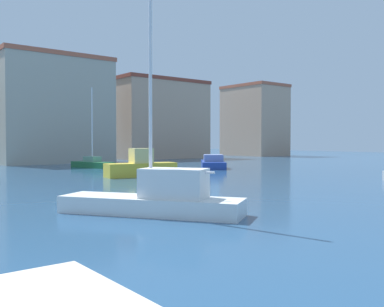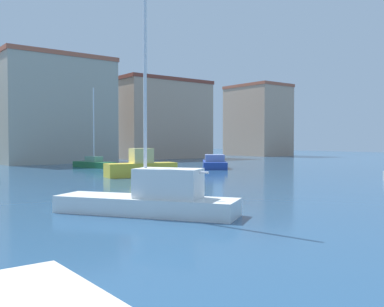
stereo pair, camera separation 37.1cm
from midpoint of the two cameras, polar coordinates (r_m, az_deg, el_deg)
water at (r=30.34m, az=-9.66°, el=-3.22°), size 160.00×160.00×0.00m
sailboat_green_center_channel at (r=42.95m, az=-12.47°, el=-1.21°), size 2.51×4.96×7.68m
motorboat_yellow_outer_mooring at (r=31.52m, az=-6.33°, el=-1.76°), size 5.31×2.27×2.04m
motorboat_blue_distant_east at (r=41.33m, az=3.19°, el=-1.26°), size 5.70×6.38×1.29m
sailboat_white_near_pier at (r=15.28m, az=-4.55°, el=-5.75°), size 4.96×6.35×8.82m
yacht_club at (r=53.95m, az=-17.34°, el=5.50°), size 12.86×8.03×12.48m
harbor_office at (r=64.34m, az=-3.81°, el=4.51°), size 13.94×7.47×11.52m
waterfront_apartments at (r=77.30m, az=8.73°, el=4.29°), size 7.52×10.19×12.26m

